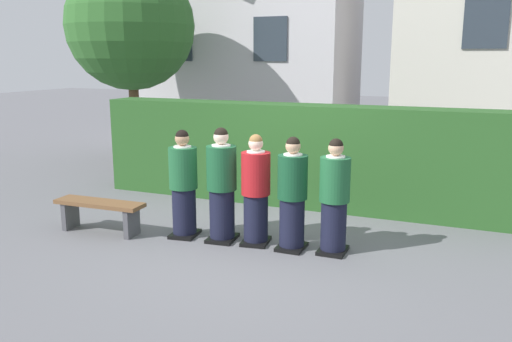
{
  "coord_description": "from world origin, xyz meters",
  "views": [
    {
      "loc": [
        2.71,
        -6.51,
        2.57
      ],
      "look_at": [
        0.0,
        0.0,
        1.05
      ],
      "focal_mm": 37.02,
      "sensor_mm": 36.0,
      "label": 1
    }
  ],
  "objects_px": {
    "student_front_row_3": "(292,197)",
    "student_in_red_blazer": "(256,192)",
    "wooden_bench": "(100,210)",
    "student_front_row_0": "(184,186)",
    "student_front_row_1": "(222,188)",
    "student_front_row_4": "(334,199)"
  },
  "relations": [
    {
      "from": "student_front_row_1",
      "to": "student_front_row_4",
      "type": "distance_m",
      "value": 1.6
    },
    {
      "from": "wooden_bench",
      "to": "student_in_red_blazer",
      "type": "bearing_deg",
      "value": 10.95
    },
    {
      "from": "student_front_row_4",
      "to": "student_front_row_0",
      "type": "bearing_deg",
      "value": -175.38
    },
    {
      "from": "student_front_row_4",
      "to": "student_in_red_blazer",
      "type": "bearing_deg",
      "value": -176.52
    },
    {
      "from": "student_front_row_1",
      "to": "student_front_row_4",
      "type": "bearing_deg",
      "value": 4.65
    },
    {
      "from": "student_front_row_1",
      "to": "student_front_row_0",
      "type": "bearing_deg",
      "value": -175.45
    },
    {
      "from": "wooden_bench",
      "to": "student_front_row_3",
      "type": "bearing_deg",
      "value": 8.61
    },
    {
      "from": "student_front_row_0",
      "to": "student_in_red_blazer",
      "type": "height_order",
      "value": "student_front_row_0"
    },
    {
      "from": "student_in_red_blazer",
      "to": "wooden_bench",
      "type": "xyz_separation_m",
      "value": [
        -2.34,
        -0.45,
        -0.39
      ]
    },
    {
      "from": "student_front_row_3",
      "to": "student_front_row_4",
      "type": "bearing_deg",
      "value": 8.46
    },
    {
      "from": "student_front_row_0",
      "to": "student_front_row_3",
      "type": "xyz_separation_m",
      "value": [
        1.63,
        0.09,
        -0.01
      ]
    },
    {
      "from": "student_front_row_3",
      "to": "student_front_row_0",
      "type": "bearing_deg",
      "value": -176.71
    },
    {
      "from": "student_in_red_blazer",
      "to": "student_front_row_3",
      "type": "height_order",
      "value": "same"
    },
    {
      "from": "student_in_red_blazer",
      "to": "student_front_row_4",
      "type": "relative_size",
      "value": 1.0
    },
    {
      "from": "student_front_row_3",
      "to": "student_in_red_blazer",
      "type": "bearing_deg",
      "value": 178.28
    },
    {
      "from": "student_front_row_1",
      "to": "student_front_row_3",
      "type": "distance_m",
      "value": 1.04
    },
    {
      "from": "student_front_row_0",
      "to": "student_front_row_4",
      "type": "bearing_deg",
      "value": 4.62
    },
    {
      "from": "student_front_row_4",
      "to": "student_front_row_3",
      "type": "bearing_deg",
      "value": -171.54
    },
    {
      "from": "student_front_row_1",
      "to": "student_front_row_4",
      "type": "relative_size",
      "value": 1.05
    },
    {
      "from": "student_front_row_3",
      "to": "student_front_row_4",
      "type": "distance_m",
      "value": 0.56
    },
    {
      "from": "student_front_row_4",
      "to": "student_front_row_1",
      "type": "bearing_deg",
      "value": -175.35
    },
    {
      "from": "student_front_row_3",
      "to": "student_front_row_4",
      "type": "relative_size",
      "value": 1.0
    }
  ]
}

